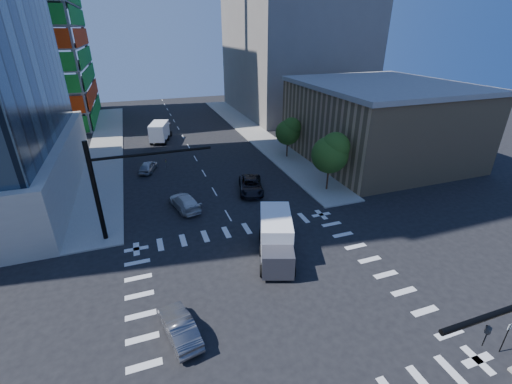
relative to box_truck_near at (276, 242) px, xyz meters
name	(u,v)px	position (x,y,z in m)	size (l,w,h in m)	color
ground	(273,293)	(-1.87, -3.92, -1.47)	(160.00, 160.00, 0.00)	black
road_markings	(273,293)	(-1.87, -3.92, -1.46)	(20.00, 20.00, 0.01)	silver
sidewalk_ne	(254,132)	(10.63, 36.08, -1.39)	(5.00, 60.00, 0.15)	gray
sidewalk_nw	(106,147)	(-14.37, 36.08, -1.39)	(5.00, 60.00, 0.15)	gray
commercial_building	(378,121)	(23.13, 18.08, 3.84)	(20.50, 22.50, 10.60)	#A0845D
bg_building_ne	(294,45)	(25.13, 51.08, 12.53)	(24.00, 30.00, 28.00)	slate
signal_mast_nw	(113,181)	(-11.87, 7.58, 4.02)	(10.20, 0.40, 9.00)	black
tree_south	(332,152)	(10.75, 9.98, 3.22)	(4.16, 4.16, 6.82)	#382316
tree_north	(289,131)	(11.05, 21.98, 2.52)	(3.54, 3.52, 5.78)	#382316
no_parking_sign	(507,335)	(8.83, -12.92, -0.09)	(0.30, 0.06, 2.20)	black
car_nb_far	(251,185)	(2.14, 12.70, -0.69)	(2.60, 5.65, 1.57)	black
car_sb_near	(185,202)	(-5.72, 11.13, -0.72)	(2.10, 5.16, 1.50)	silver
car_sb_mid	(148,166)	(-8.66, 23.16, -0.77)	(1.64, 4.08, 1.39)	#A9ABB1
car_sb_cross	(179,327)	(-8.64, -5.47, -0.75)	(1.53, 4.40, 1.45)	#56565C
box_truck_near	(276,242)	(0.00, 0.00, 0.00)	(4.67, 6.87, 3.32)	black
box_truck_far	(161,132)	(-5.61, 37.04, -0.06)	(4.24, 6.58, 3.19)	black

